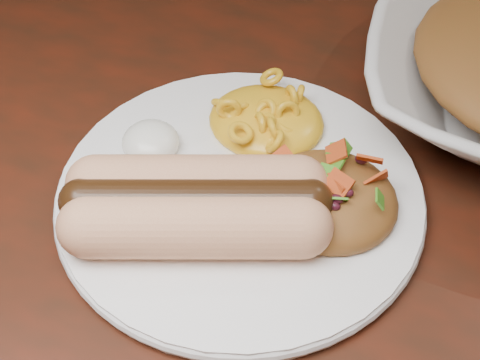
% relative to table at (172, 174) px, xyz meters
% --- Properties ---
extents(table, '(1.60, 0.90, 0.75)m').
position_rel_table_xyz_m(table, '(0.00, 0.00, 0.00)').
color(table, '#43150A').
rests_on(table, floor).
extents(plate, '(0.33, 0.33, 0.01)m').
position_rel_table_xyz_m(plate, '(0.10, -0.08, 0.10)').
color(plate, white).
rests_on(plate, table).
extents(hotdog, '(0.15, 0.12, 0.04)m').
position_rel_table_xyz_m(hotdog, '(0.08, -0.12, 0.13)').
color(hotdog, '#FBBB91').
rests_on(hotdog, plate).
extents(mac_and_cheese, '(0.11, 0.10, 0.03)m').
position_rel_table_xyz_m(mac_and_cheese, '(0.09, -0.02, 0.12)').
color(mac_and_cheese, orange).
rests_on(mac_and_cheese, plate).
extents(sour_cream, '(0.05, 0.05, 0.03)m').
position_rel_table_xyz_m(sour_cream, '(0.02, -0.07, 0.12)').
color(sour_cream, white).
rests_on(sour_cream, plate).
extents(taco_salad, '(0.09, 0.09, 0.04)m').
position_rel_table_xyz_m(taco_salad, '(0.16, -0.08, 0.12)').
color(taco_salad, '#A33017').
rests_on(taco_salad, plate).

